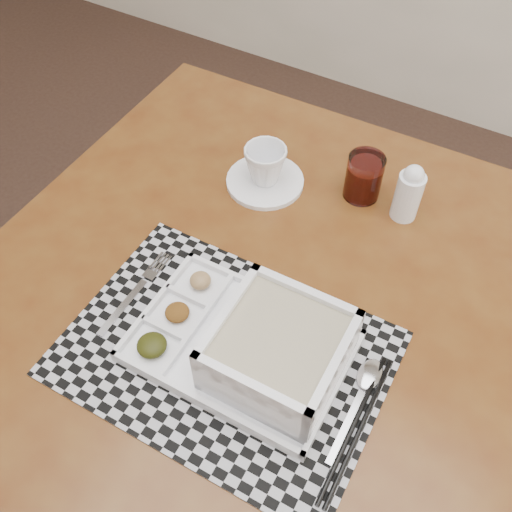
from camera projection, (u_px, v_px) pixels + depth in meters
The scene contains 10 objects.
dining_table at pixel (270, 322), 1.00m from camera, with size 1.02×1.02×0.75m.
placemat at pixel (225, 353), 0.87m from camera, with size 0.48×0.35×0.00m, color #ACACB4.
serving_tray at pixel (267, 350), 0.83m from camera, with size 0.32×0.23×0.10m.
fork at pixel (137, 291), 0.94m from camera, with size 0.02×0.19×0.00m.
spoon at pixel (366, 382), 0.83m from camera, with size 0.04×0.18×0.01m.
chopsticks at pixel (356, 428), 0.79m from camera, with size 0.02×0.24×0.01m.
saucer at pixel (265, 181), 1.10m from camera, with size 0.15×0.15×0.01m, color white.
cup at pixel (265, 165), 1.07m from camera, with size 0.08×0.08×0.08m, color white.
juice_glass at pixel (364, 179), 1.05m from camera, with size 0.07×0.07×0.09m.
creamer_bottle at pixel (409, 193), 1.01m from camera, with size 0.05×0.05×0.12m.
Camera 1 is at (0.23, 0.37, 1.52)m, focal length 40.00 mm.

